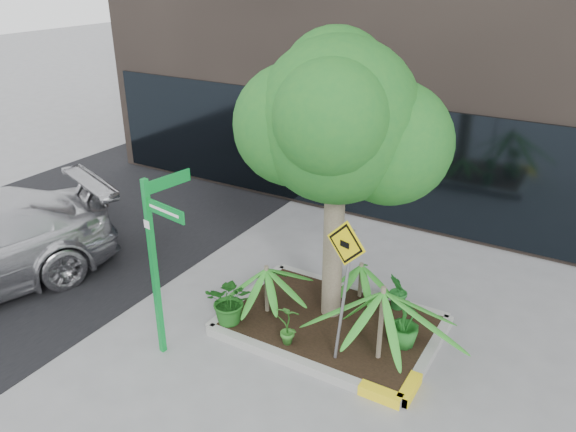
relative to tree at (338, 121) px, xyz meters
The scene contains 13 objects.
ground 3.39m from the tree, 99.23° to the right, with size 80.00×80.00×0.00m, color gray.
asphalt_road 7.41m from the tree, behind, with size 7.00×80.00×0.01m, color black.
planter 3.26m from the tree, 60.71° to the right, with size 3.35×2.36×0.15m.
tree is the anchor object (origin of this frame).
palm_front 2.47m from the tree, 32.05° to the right, with size 1.33×1.33×1.48m.
palm_left 2.64m from the tree, 150.81° to the right, with size 0.94×0.94×1.05m.
palm_back 2.69m from the tree, 72.33° to the left, with size 0.72×0.72×0.80m.
shrub_a 3.24m from the tree, 139.16° to the right, with size 0.72×0.72×0.80m, color #1B5719.
shrub_b 3.10m from the tree, 10.18° to the right, with size 0.45×0.45×0.80m, color #217023.
shrub_c 3.05m from the tree, 99.30° to the right, with size 0.37×0.37×0.70m, color #2F7624.
shrub_d 3.07m from the tree, 34.23° to the left, with size 0.37×0.37×0.67m, color #1E6824.
street_sign_post 3.12m from the tree, 131.56° to the right, with size 0.82×0.90×2.78m.
cattle_sign 2.06m from the tree, 55.96° to the right, with size 0.65×0.31×2.16m.
Camera 1 is at (3.41, -6.48, 5.41)m, focal length 35.00 mm.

